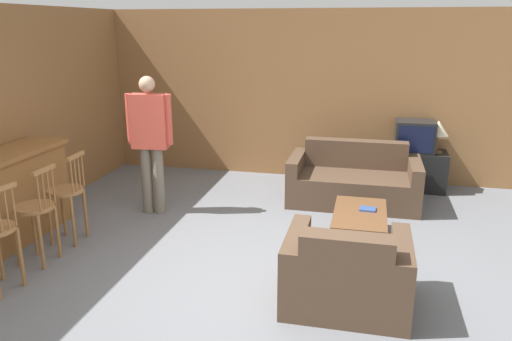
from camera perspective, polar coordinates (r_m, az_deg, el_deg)
name	(u,v)px	position (r m, az deg, el deg)	size (l,w,h in m)	color
ground_plane	(251,284)	(4.85, -0.56, -12.86)	(24.00, 24.00, 0.00)	slate
wall_back	(306,95)	(7.92, 5.68, 8.54)	(9.40, 0.08, 2.60)	olive
wall_left	(30,112)	(6.95, -24.44, 6.08)	(0.08, 8.67, 2.60)	olive
bar_chair_mid	(36,213)	(5.51, -23.85, -4.50)	(0.40, 0.40, 1.02)	#996638
bar_chair_far	(67,196)	(5.92, -20.79, -2.74)	(0.42, 0.42, 1.02)	#996638
couch_far	(354,182)	(6.99, 11.10, -1.26)	(1.74, 0.94, 0.80)	#4C3828
armchair_near	(346,275)	(4.47, 10.28, -11.63)	(1.06, 0.89, 0.78)	#4C3828
coffee_table	(360,216)	(5.69, 11.78, -5.17)	(0.58, 1.03, 0.36)	brown
tv_unit	(412,170)	(7.76, 17.36, 0.06)	(0.96, 0.50, 0.58)	black
tv	(415,136)	(7.64, 17.69, 3.76)	(0.55, 0.46, 0.45)	black
book_on_table	(368,209)	(5.76, 12.64, -4.32)	(0.19, 0.16, 0.02)	navy
table_lamp	(438,129)	(7.65, 20.12, 4.49)	(0.30, 0.30, 0.47)	brown
person_by_window	(150,137)	(6.42, -12.00, 3.71)	(0.58, 0.22, 1.77)	#756B5B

